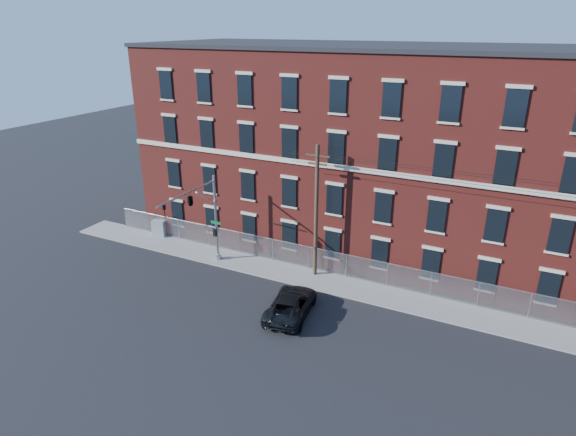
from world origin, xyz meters
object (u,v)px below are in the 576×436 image
at_px(traffic_signal_mast, 197,207).
at_px(utility_pole_near, 316,210).
at_px(pickup_truck, 291,304).
at_px(utility_cabinet, 159,228).

distance_m(traffic_signal_mast, utility_pole_near, 8.70).
xyz_separation_m(traffic_signal_mast, pickup_truck, (8.69, -2.13, -4.64)).
distance_m(pickup_truck, utility_cabinet, 17.06).
height_order(traffic_signal_mast, utility_pole_near, utility_pole_near).
xyz_separation_m(pickup_truck, utility_cabinet, (-15.99, 5.95, 0.10)).
distance_m(traffic_signal_mast, pickup_truck, 10.08).
relative_size(traffic_signal_mast, pickup_truck, 1.30).
relative_size(traffic_signal_mast, utility_cabinet, 4.82).
xyz_separation_m(utility_pole_near, pickup_truck, (0.69, -5.55, -4.59)).
xyz_separation_m(traffic_signal_mast, utility_cabinet, (-7.30, 3.82, -4.54)).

